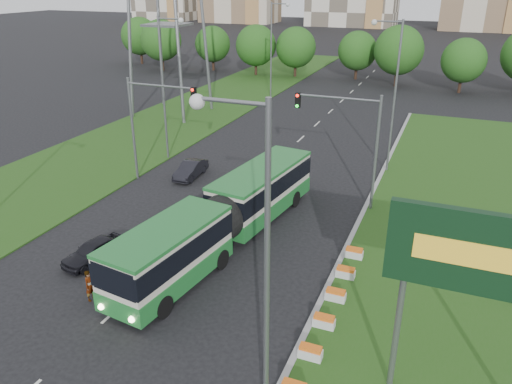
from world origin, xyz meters
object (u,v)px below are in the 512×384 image
at_px(shopping_trolley, 129,282).
at_px(traffic_mast_left, 149,115).
at_px(articulated_bus, 224,216).
at_px(pedestrian, 90,285).
at_px(billboard, 478,263).
at_px(car_left_far, 191,170).
at_px(car_left_near, 94,251).
at_px(traffic_mast_median, 353,133).

bearing_deg(shopping_trolley, traffic_mast_left, 107.16).
bearing_deg(articulated_bus, pedestrian, -107.87).
relative_size(billboard, car_left_far, 2.03).
bearing_deg(car_left_near, pedestrian, -40.46).
xyz_separation_m(billboard, shopping_trolley, (-15.80, 1.94, -5.91)).
distance_m(traffic_mast_left, car_left_near, 13.04).
relative_size(traffic_mast_left, articulated_bus, 0.44).
xyz_separation_m(articulated_bus, car_left_near, (-5.92, -4.64, -1.18)).
bearing_deg(articulated_bus, car_left_far, 136.87).
bearing_deg(billboard, traffic_mast_left, 146.45).
relative_size(articulated_bus, pedestrian, 11.08).
relative_size(traffic_mast_left, car_left_near, 2.09).
distance_m(car_left_near, pedestrian, 3.80).
relative_size(pedestrian, shopping_trolley, 3.19).
distance_m(articulated_bus, car_left_near, 7.61).
bearing_deg(pedestrian, traffic_mast_median, -30.44).
distance_m(billboard, car_left_far, 26.98).
xyz_separation_m(car_left_near, shopping_trolley, (3.33, -1.42, -0.40)).
bearing_deg(traffic_mast_left, articulated_bus, -36.67).
bearing_deg(shopping_trolley, car_left_far, 96.72).
height_order(car_left_far, pedestrian, pedestrian).
height_order(traffic_mast_median, car_left_far, traffic_mast_median).
bearing_deg(billboard, shopping_trolley, 173.00).
relative_size(billboard, traffic_mast_median, 1.00).
bearing_deg(articulated_bus, traffic_mast_left, 151.02).
distance_m(articulated_bus, shopping_trolley, 6.77).
xyz_separation_m(traffic_mast_left, car_left_near, (3.49, -11.65, -4.70)).
height_order(billboard, car_left_near, billboard).
bearing_deg(traffic_mast_median, pedestrian, -120.98).
relative_size(traffic_mast_left, shopping_trolley, 15.56).
distance_m(traffic_mast_median, car_left_far, 13.77).
relative_size(car_left_near, shopping_trolley, 7.43).
xyz_separation_m(billboard, car_left_far, (-20.39, 16.79, -5.51)).
bearing_deg(pedestrian, shopping_trolley, -33.21).
bearing_deg(traffic_mast_left, car_left_near, -73.31).
distance_m(articulated_bus, pedestrian, 8.60).
relative_size(billboard, traffic_mast_left, 1.00).
xyz_separation_m(billboard, pedestrian, (-16.91, 0.29, -5.34)).
height_order(traffic_mast_left, articulated_bus, traffic_mast_left).
height_order(billboard, articulated_bus, billboard).
bearing_deg(traffic_mast_median, traffic_mast_left, -176.23).
bearing_deg(car_left_far, pedestrian, -80.67).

